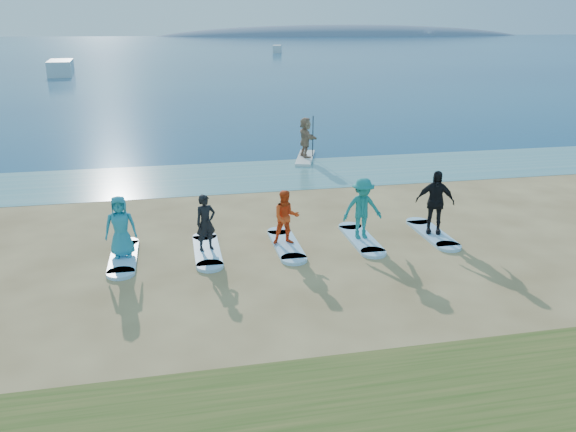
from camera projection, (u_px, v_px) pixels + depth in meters
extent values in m
plane|color=tan|center=(294.00, 287.00, 13.36)|extent=(600.00, 600.00, 0.00)
plane|color=teal|center=(240.00, 176.00, 23.08)|extent=(600.00, 600.00, 0.00)
plane|color=navy|center=(177.00, 46.00, 161.63)|extent=(600.00, 600.00, 0.00)
ellipsoid|color=slate|center=(347.00, 36.00, 309.50)|extent=(220.00, 56.00, 18.00)
cube|color=silver|center=(305.00, 158.00, 26.00)|extent=(1.58, 3.07, 0.12)
imported|color=tan|center=(305.00, 137.00, 25.69)|extent=(0.72, 1.73, 1.81)
cube|color=silver|center=(62.00, 75.00, 68.89)|extent=(3.53, 8.56, 1.79)
cube|color=silver|center=(277.00, 53.00, 123.85)|extent=(2.97, 5.80, 1.59)
cube|color=#A4D7FF|center=(124.00, 257.00, 14.95)|extent=(0.70, 2.20, 0.09)
imported|color=teal|center=(120.00, 227.00, 14.66)|extent=(0.82, 0.54, 1.65)
cube|color=#A4D7FF|center=(207.00, 251.00, 15.37)|extent=(0.70, 2.20, 0.09)
imported|color=black|center=(206.00, 223.00, 15.10)|extent=(0.66, 0.55, 1.56)
cube|color=#A4D7FF|center=(286.00, 245.00, 15.79)|extent=(0.70, 2.20, 0.09)
imported|color=#E54518|center=(286.00, 217.00, 15.53)|extent=(0.77, 0.60, 1.54)
cube|color=#A4D7FF|center=(361.00, 239.00, 16.21)|extent=(0.70, 2.20, 0.09)
imported|color=#1A8080|center=(362.00, 209.00, 15.91)|extent=(1.15, 0.67, 1.77)
cube|color=#A4D7FF|center=(432.00, 234.00, 16.64)|extent=(0.70, 2.20, 0.09)
imported|color=black|center=(435.00, 202.00, 16.32)|extent=(1.19, 0.84, 1.88)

